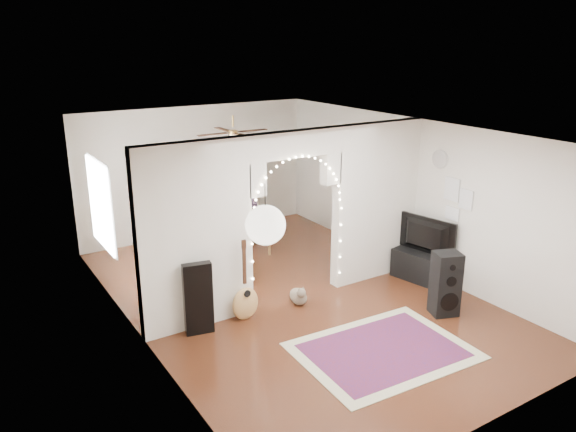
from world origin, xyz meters
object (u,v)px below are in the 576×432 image
floor_speaker (446,284)px  bookcase (223,196)px  media_console (421,267)px  dining_chair_right (234,233)px  acoustic_guitar (245,291)px  dining_table (237,222)px  dining_chair_left (225,265)px

floor_speaker → bookcase: (-1.12, 5.20, 0.31)m
media_console → dining_chair_right: bearing=108.2°
acoustic_guitar → media_console: (3.22, -0.38, -0.21)m
acoustic_guitar → floor_speaker: acoustic_guitar is taller
acoustic_guitar → dining_table: size_ratio=0.86×
acoustic_guitar → dining_chair_left: 1.58m
bookcase → dining_table: 1.46m
acoustic_guitar → bookcase: bearing=62.3°
dining_chair_right → floor_speaker: bearing=-64.8°
dining_chair_left → acoustic_guitar: bearing=-93.7°
bookcase → dining_chair_left: (-1.09, -2.24, -0.55)m
floor_speaker → media_console: floor_speaker is taller
floor_speaker → media_console: size_ratio=0.99×
floor_speaker → dining_table: bearing=132.8°
bookcase → dining_chair_left: bookcase is taller
dining_chair_right → dining_table: bearing=-102.3°
acoustic_guitar → dining_table: (1.09, 2.35, 0.22)m
dining_chair_left → dining_table: bearing=62.7°
floor_speaker → bookcase: bearing=123.0°
acoustic_guitar → bookcase: size_ratio=0.67×
floor_speaker → media_console: bearing=81.8°
floor_speaker → bookcase: bookcase is taller
bookcase → dining_chair_left: bearing=-96.1°
media_console → dining_chair_right: 3.82m
acoustic_guitar → dining_chair_right: (1.31, 2.93, -0.23)m
dining_table → acoustic_guitar: bearing=-117.4°
dining_table → floor_speaker: bearing=-70.5°
bookcase → dining_chair_right: bookcase is taller
floor_speaker → dining_chair_left: (-2.21, 2.96, -0.24)m
floor_speaker → dining_table: floor_speaker is taller
bookcase → dining_table: (-0.41, -1.40, -0.12)m
acoustic_guitar → floor_speaker: 3.00m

